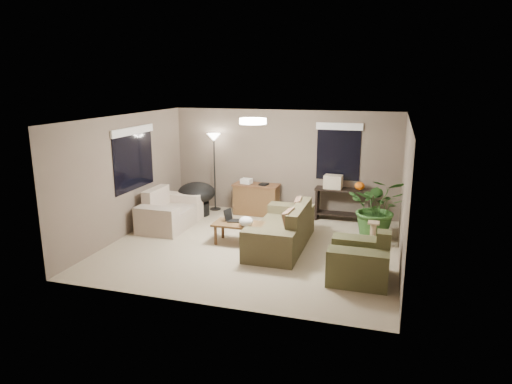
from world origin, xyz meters
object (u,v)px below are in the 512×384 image
(desk, at_px, (256,199))
(houseplant, at_px, (377,214))
(main_sofa, at_px, (283,232))
(armchair, at_px, (360,262))
(loveseat, at_px, (169,213))
(coffee_table, at_px, (239,226))
(floor_lamp, at_px, (214,146))
(console_table, at_px, (343,202))
(cat_scratching_post, at_px, (373,236))
(papasan_chair, at_px, (197,196))

(desk, bearing_deg, houseplant, -17.53)
(main_sofa, bearing_deg, armchair, -35.44)
(loveseat, bearing_deg, coffee_table, -17.63)
(coffee_table, height_order, floor_lamp, floor_lamp)
(console_table, bearing_deg, desk, -177.01)
(cat_scratching_post, bearing_deg, desk, 152.75)
(coffee_table, xyz_separation_m, floor_lamp, (-1.37, 2.15, 1.24))
(console_table, distance_m, houseplant, 1.29)
(loveseat, height_order, armchair, same)
(console_table, bearing_deg, coffee_table, -130.05)
(desk, distance_m, houseplant, 3.01)
(armchair, bearing_deg, coffee_table, 157.17)
(armchair, height_order, desk, armchair)
(papasan_chair, bearing_deg, coffee_table, -44.54)
(papasan_chair, bearing_deg, floor_lamp, 66.35)
(armchair, distance_m, houseplant, 2.18)
(main_sofa, distance_m, cat_scratching_post, 1.76)
(coffee_table, height_order, cat_scratching_post, cat_scratching_post)
(coffee_table, height_order, houseplant, houseplant)
(loveseat, bearing_deg, main_sofa, -10.45)
(loveseat, height_order, papasan_chair, loveseat)
(armchair, xyz_separation_m, desk, (-2.69, 3.07, 0.08))
(main_sofa, xyz_separation_m, console_table, (0.93, 2.07, 0.14))
(coffee_table, xyz_separation_m, houseplant, (2.61, 1.14, 0.14))
(cat_scratching_post, bearing_deg, floor_lamp, 158.36)
(console_table, distance_m, papasan_chair, 3.47)
(armchair, height_order, floor_lamp, floor_lamp)
(main_sofa, bearing_deg, cat_scratching_post, 16.77)
(floor_lamp, distance_m, houseplant, 4.25)
(cat_scratching_post, bearing_deg, armchair, -94.50)
(main_sofa, bearing_deg, papasan_chair, 148.87)
(cat_scratching_post, bearing_deg, coffee_table, -167.01)
(floor_lamp, bearing_deg, desk, -5.59)
(console_table, distance_m, cat_scratching_post, 1.75)
(papasan_chair, xyz_separation_m, floor_lamp, (0.25, 0.56, 1.13))
(coffee_table, height_order, desk, desk)
(floor_lamp, bearing_deg, cat_scratching_post, -21.64)
(main_sofa, relative_size, houseplant, 1.71)
(main_sofa, relative_size, cat_scratching_post, 4.40)
(armchair, distance_m, floor_lamp, 5.13)
(loveseat, xyz_separation_m, coffee_table, (1.84, -0.59, 0.06))
(armchair, height_order, coffee_table, armchair)
(desk, distance_m, cat_scratching_post, 3.18)
(armchair, height_order, papasan_chair, armchair)
(console_table, bearing_deg, houseplant, -51.67)
(loveseat, relative_size, houseplant, 1.24)
(desk, height_order, console_table, same)
(loveseat, bearing_deg, armchair, -20.63)
(desk, bearing_deg, floor_lamp, 174.41)
(floor_lamp, height_order, cat_scratching_post, floor_lamp)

